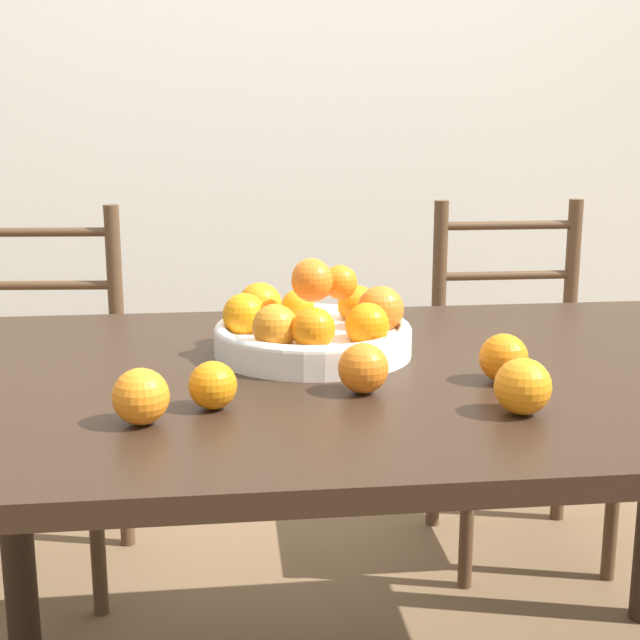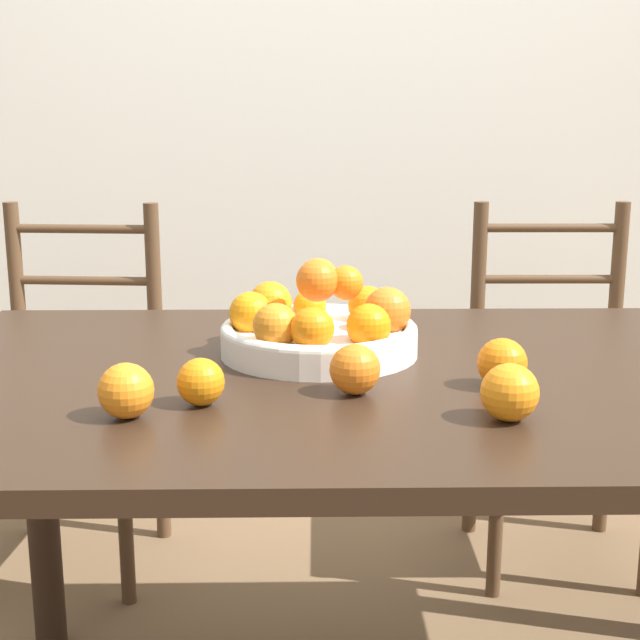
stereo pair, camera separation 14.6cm
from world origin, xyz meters
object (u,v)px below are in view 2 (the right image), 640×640
(orange_loose_4, at_px, (510,392))
(chair_left, at_px, (74,395))
(orange_loose_1, at_px, (126,391))
(orange_loose_2, at_px, (502,363))
(orange_loose_3, at_px, (201,382))
(fruit_bowl, at_px, (319,327))
(orange_loose_0, at_px, (355,369))
(chair_right, at_px, (555,393))

(orange_loose_4, xyz_separation_m, chair_left, (-0.89, 1.07, -0.34))
(orange_loose_1, relative_size, chair_left, 0.08)
(orange_loose_2, height_order, orange_loose_3, orange_loose_2)
(orange_loose_3, xyz_separation_m, orange_loose_4, (0.43, -0.07, 0.01))
(fruit_bowl, relative_size, chair_left, 0.37)
(fruit_bowl, bearing_deg, orange_loose_0, -77.78)
(orange_loose_0, xyz_separation_m, orange_loose_2, (0.23, 0.03, 0.00))
(orange_loose_0, distance_m, chair_left, 1.22)
(chair_right, bearing_deg, orange_loose_3, -128.44)
(orange_loose_0, relative_size, chair_left, 0.08)
(orange_loose_2, height_order, orange_loose_4, orange_loose_4)
(orange_loose_0, bearing_deg, chair_left, 125.77)
(orange_loose_2, bearing_deg, orange_loose_0, -172.41)
(orange_loose_1, height_order, orange_loose_4, orange_loose_4)
(orange_loose_3, bearing_deg, chair_left, 114.56)
(orange_loose_4, bearing_deg, chair_left, 129.65)
(chair_right, bearing_deg, chair_left, -179.28)
(orange_loose_1, height_order, orange_loose_3, orange_loose_1)
(orange_loose_2, xyz_separation_m, chair_left, (-0.91, 0.92, -0.34))
(orange_loose_2, relative_size, chair_left, 0.08)
(orange_loose_0, bearing_deg, orange_loose_3, -167.50)
(orange_loose_2, bearing_deg, fruit_bowl, 144.46)
(fruit_bowl, xyz_separation_m, orange_loose_0, (0.05, -0.23, -0.01))
(fruit_bowl, distance_m, orange_loose_2, 0.34)
(orange_loose_1, bearing_deg, orange_loose_2, 13.76)
(orange_loose_2, distance_m, orange_loose_4, 0.16)
(chair_right, bearing_deg, orange_loose_0, -121.01)
(orange_loose_3, relative_size, chair_right, 0.07)
(fruit_bowl, height_order, chair_left, chair_left)
(orange_loose_3, height_order, orange_loose_4, orange_loose_4)
(fruit_bowl, bearing_deg, orange_loose_4, -54.23)
(fruit_bowl, xyz_separation_m, chair_right, (0.64, 0.72, -0.35))
(chair_left, bearing_deg, chair_right, 5.02)
(orange_loose_3, distance_m, orange_loose_4, 0.44)
(chair_left, distance_m, chair_right, 1.27)
(orange_loose_1, bearing_deg, chair_right, 49.16)
(orange_loose_3, bearing_deg, orange_loose_1, -150.64)
(fruit_bowl, height_order, chair_right, chair_right)
(orange_loose_1, xyz_separation_m, chair_left, (-0.36, 1.05, -0.34))
(orange_loose_0, xyz_separation_m, orange_loose_4, (0.21, -0.13, 0.00))
(fruit_bowl, distance_m, orange_loose_0, 0.24)
(orange_loose_2, bearing_deg, orange_loose_3, -169.95)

